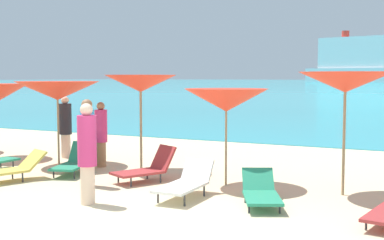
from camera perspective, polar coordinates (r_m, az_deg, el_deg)
name	(u,v)px	position (r m, az deg, el deg)	size (l,w,h in m)	color
ground_plane	(306,153)	(17.01, 12.37, -3.56)	(50.00, 100.00, 0.30)	beige
umbrella_2	(57,91)	(13.82, -14.52, 3.12)	(2.22, 2.22, 2.16)	#9E7F59
umbrella_3	(141,84)	(12.55, -5.65, 3.98)	(1.80, 1.80, 2.32)	#9E7F59
umbrella_4	(226,100)	(10.83, 3.77, 2.17)	(1.81, 1.81, 2.03)	#9E7F59
umbrella_5	(345,82)	(10.29, 16.44, 3.97)	(1.93, 1.93, 2.37)	#9E7F59
lounge_chair_0	(146,168)	(11.36, -5.01, -5.22)	(1.15, 1.48, 0.75)	#A53333
lounge_chair_1	(74,162)	(12.55, -12.81, -4.47)	(0.97, 1.57, 0.70)	#268C66
lounge_chair_2	(185,182)	(9.84, -0.73, -6.85)	(0.66, 1.52, 0.65)	white
lounge_chair_4	(261,192)	(9.35, 7.55, -7.83)	(1.14, 1.52, 0.57)	#268C66
lounge_chair_12	(7,169)	(11.99, -19.58, -5.07)	(1.14, 1.78, 0.62)	#D8BF4C
beachgoer_0	(66,125)	(15.05, -13.68, -0.58)	(0.35, 0.35, 1.73)	beige
beachgoer_1	(87,139)	(11.02, -11.39, -2.08)	(0.29, 0.29, 1.81)	#A3704C
beachgoer_2	(87,151)	(9.43, -11.42, -3.35)	(0.34, 0.34, 1.81)	beige
beachgoer_3	(101,133)	(13.33, -9.93, -1.37)	(0.31, 0.31, 1.64)	#A3704C
cruise_ship	(357,62)	(245.47, 17.63, 6.08)	(46.57, 18.65, 23.14)	white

